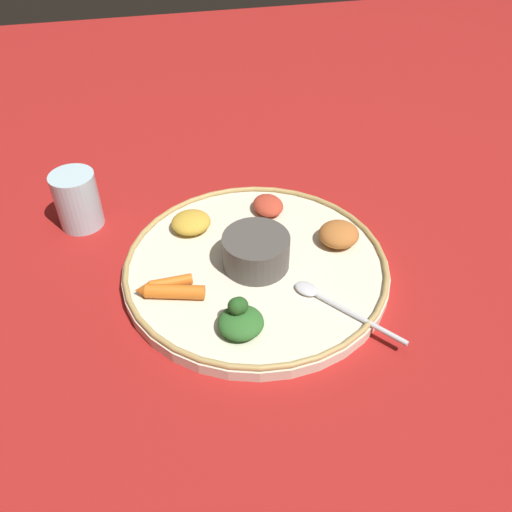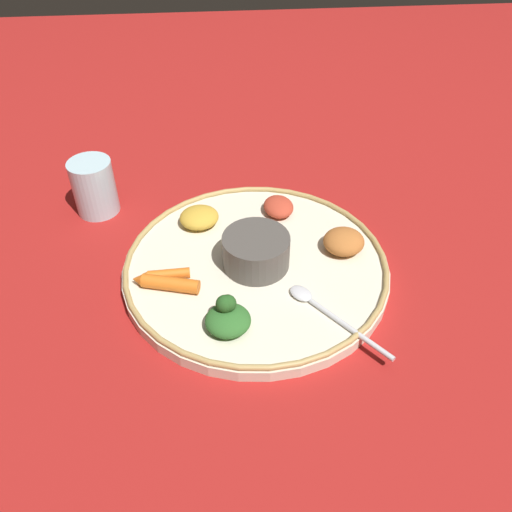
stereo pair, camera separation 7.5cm
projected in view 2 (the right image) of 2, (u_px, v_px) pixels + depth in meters
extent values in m
plane|color=maroon|center=(256.00, 273.00, 0.77)|extent=(2.40, 2.40, 0.00)
cylinder|color=beige|center=(256.00, 268.00, 0.77)|extent=(0.38, 0.38, 0.02)
torus|color=tan|center=(256.00, 262.00, 0.76)|extent=(0.38, 0.38, 0.01)
cylinder|color=#4C4742|center=(256.00, 251.00, 0.74)|extent=(0.10, 0.10, 0.05)
cylinder|color=#99471E|center=(256.00, 240.00, 0.73)|extent=(0.08, 0.08, 0.01)
ellipsoid|color=silver|center=(301.00, 293.00, 0.71)|extent=(0.04, 0.04, 0.01)
cylinder|color=silver|center=(350.00, 328.00, 0.67)|extent=(0.11, 0.09, 0.01)
ellipsoid|color=#2D6628|center=(228.00, 320.00, 0.66)|extent=(0.06, 0.06, 0.03)
sphere|color=#23511E|center=(225.00, 304.00, 0.66)|extent=(0.02, 0.02, 0.02)
sphere|color=#23511E|center=(228.00, 303.00, 0.66)|extent=(0.02, 0.02, 0.02)
cylinder|color=orange|center=(169.00, 274.00, 0.73)|extent=(0.02, 0.06, 0.01)
cone|color=orange|center=(142.00, 277.00, 0.73)|extent=(0.01, 0.02, 0.01)
cylinder|color=orange|center=(171.00, 284.00, 0.72)|extent=(0.04, 0.08, 0.02)
cone|color=orange|center=(138.00, 280.00, 0.72)|extent=(0.02, 0.02, 0.02)
ellipsoid|color=#B2662D|center=(344.00, 241.00, 0.77)|extent=(0.06, 0.07, 0.03)
ellipsoid|color=gold|center=(199.00, 217.00, 0.82)|extent=(0.07, 0.07, 0.03)
ellipsoid|color=#B73D28|center=(279.00, 207.00, 0.84)|extent=(0.06, 0.06, 0.02)
cylinder|color=silver|center=(94.00, 187.00, 0.86)|extent=(0.07, 0.07, 0.09)
cylinder|color=tan|center=(97.00, 199.00, 0.87)|extent=(0.06, 0.06, 0.04)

